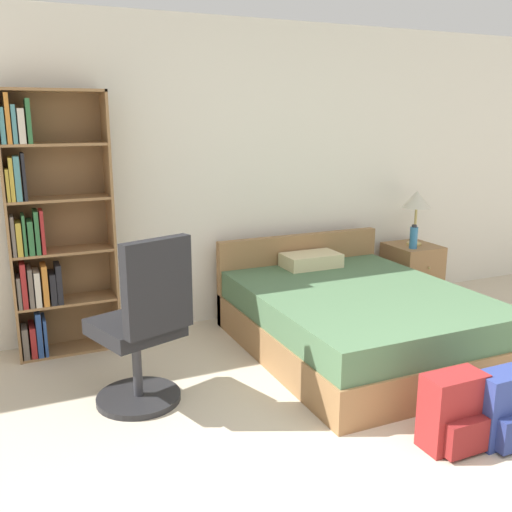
{
  "coord_description": "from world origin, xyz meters",
  "views": [
    {
      "loc": [
        -1.9,
        -1.44,
        1.8
      ],
      "look_at": [
        -0.37,
        1.98,
        0.88
      ],
      "focal_mm": 40.0,
      "sensor_mm": 36.0,
      "label": 1
    }
  ],
  "objects": [
    {
      "name": "office_chair",
      "position": [
        -1.19,
        1.86,
        0.51
      ],
      "size": [
        0.62,
        0.68,
        1.12
      ],
      "color": "#232326",
      "rests_on": "ground_plane"
    },
    {
      "name": "bed",
      "position": [
        0.53,
        2.12,
        0.26
      ],
      "size": [
        1.59,
        2.01,
        0.75
      ],
      "color": "olive",
      "rests_on": "ground_plane"
    },
    {
      "name": "backpack_red",
      "position": [
        0.26,
        0.71,
        0.2
      ],
      "size": [
        0.35,
        0.25,
        0.43
      ],
      "color": "maroon",
      "rests_on": "ground_plane"
    },
    {
      "name": "wall_back",
      "position": [
        0.0,
        3.23,
        1.3
      ],
      "size": [
        9.0,
        0.06,
        2.6
      ],
      "color": "silver",
      "rests_on": "ground_plane"
    },
    {
      "name": "water_bottle",
      "position": [
        1.62,
        2.77,
        0.68
      ],
      "size": [
        0.07,
        0.07,
        0.23
      ],
      "color": "teal",
      "rests_on": "nightstand"
    },
    {
      "name": "table_lamp",
      "position": [
        1.73,
        2.9,
        1.0
      ],
      "size": [
        0.27,
        0.27,
        0.53
      ],
      "color": "tan",
      "rests_on": "nightstand"
    },
    {
      "name": "backpack_blue",
      "position": [
        0.54,
        0.64,
        0.2
      ],
      "size": [
        0.31,
        0.24,
        0.42
      ],
      "color": "navy",
      "rests_on": "ground_plane"
    },
    {
      "name": "bookshelf",
      "position": [
        -1.62,
        3.01,
        0.97
      ],
      "size": [
        0.76,
        0.29,
        1.99
      ],
      "color": "olive",
      "rests_on": "ground_plane"
    },
    {
      "name": "nightstand",
      "position": [
        1.72,
        2.89,
        0.29
      ],
      "size": [
        0.44,
        0.5,
        0.58
      ],
      "color": "olive",
      "rests_on": "ground_plane"
    }
  ]
}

